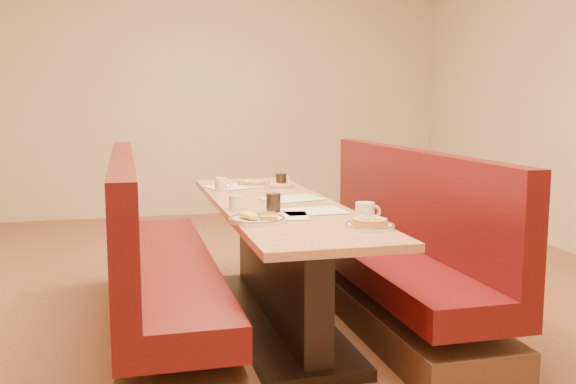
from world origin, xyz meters
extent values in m
plane|color=#9E6647|center=(0.00, 0.00, 0.00)|extent=(8.00, 8.00, 0.00)
cube|color=beige|center=(0.00, 4.00, 1.40)|extent=(6.00, 0.04, 2.80)
cube|color=black|center=(0.00, 0.00, 0.03)|extent=(0.55, 1.88, 0.06)
cube|color=black|center=(0.00, 0.00, 0.35)|extent=(0.15, 1.75, 0.71)
cube|color=tan|center=(0.00, 0.00, 0.73)|extent=(0.70, 2.50, 0.04)
cube|color=#4C3326|center=(-0.68, 0.00, 0.10)|extent=(0.55, 2.50, 0.20)
cube|color=#530E14|center=(-0.68, 0.00, 0.37)|extent=(0.55, 2.50, 0.16)
cube|color=#530E14|center=(-0.89, 0.00, 0.75)|extent=(0.12, 2.50, 0.60)
cube|color=#4C3326|center=(0.68, 0.00, 0.10)|extent=(0.55, 2.50, 0.20)
cube|color=#530E14|center=(0.68, 0.00, 0.37)|extent=(0.55, 2.50, 0.16)
cube|color=#530E14|center=(0.89, 0.00, 0.75)|extent=(0.12, 2.50, 0.60)
cube|color=#FBE6C4|center=(-0.12, -0.46, 0.75)|extent=(0.38, 0.31, 0.00)
cube|color=#FBE6C4|center=(0.12, -0.36, 0.75)|extent=(0.35, 0.27, 0.00)
cube|color=#FBE6C4|center=(-0.12, 0.76, 0.75)|extent=(0.48, 0.41, 0.00)
cube|color=#FBE6C4|center=(0.12, 0.11, 0.75)|extent=(0.41, 0.35, 0.00)
cylinder|color=white|center=(0.25, -0.87, 0.76)|extent=(0.24, 0.24, 0.02)
torus|color=brown|center=(0.25, -0.87, 0.77)|extent=(0.24, 0.24, 0.01)
cylinder|color=#D2954B|center=(0.25, -0.87, 0.77)|extent=(0.18, 0.18, 0.02)
cylinder|color=#D2954B|center=(0.25, -0.87, 0.79)|extent=(0.17, 0.17, 0.01)
cylinder|color=beige|center=(0.28, -0.84, 0.80)|extent=(0.03, 0.03, 0.01)
cylinder|color=beige|center=(0.22, -0.84, 0.80)|extent=(0.03, 0.03, 0.01)
cylinder|color=beige|center=(0.22, -0.89, 0.80)|extent=(0.03, 0.03, 0.01)
cylinder|color=beige|center=(0.27, -0.90, 0.80)|extent=(0.03, 0.03, 0.01)
cylinder|color=white|center=(-0.24, -0.58, 0.76)|extent=(0.29, 0.29, 0.02)
torus|color=brown|center=(-0.24, -0.58, 0.77)|extent=(0.28, 0.28, 0.01)
ellipsoid|color=yellow|center=(-0.29, -0.59, 0.79)|extent=(0.07, 0.07, 0.04)
ellipsoid|color=yellow|center=(-0.27, -0.63, 0.79)|extent=(0.06, 0.06, 0.03)
ellipsoid|color=yellow|center=(-0.30, -0.54, 0.78)|extent=(0.06, 0.06, 0.03)
cylinder|color=brown|center=(-0.20, -0.57, 0.78)|extent=(0.10, 0.03, 0.02)
cylinder|color=brown|center=(-0.19, -0.54, 0.78)|extent=(0.10, 0.03, 0.02)
cube|color=gold|center=(-0.19, -0.63, 0.78)|extent=(0.10, 0.08, 0.02)
cylinder|color=white|center=(0.15, 0.57, 0.76)|extent=(0.22, 0.22, 0.02)
torus|color=brown|center=(0.15, 0.57, 0.77)|extent=(0.22, 0.22, 0.01)
cylinder|color=#E3A050|center=(0.15, 0.57, 0.78)|extent=(0.15, 0.15, 0.02)
ellipsoid|color=yellow|center=(0.13, 0.59, 0.78)|extent=(0.05, 0.05, 0.02)
cylinder|color=white|center=(0.02, 0.79, 0.76)|extent=(0.24, 0.24, 0.02)
torus|color=brown|center=(0.02, 0.79, 0.77)|extent=(0.24, 0.24, 0.01)
cylinder|color=#E3A050|center=(0.02, 0.79, 0.78)|extent=(0.17, 0.17, 0.02)
ellipsoid|color=yellow|center=(-0.01, 0.81, 0.79)|extent=(0.05, 0.05, 0.02)
cylinder|color=white|center=(0.27, -0.74, 0.80)|extent=(0.10, 0.10, 0.10)
torus|color=white|center=(0.33, -0.74, 0.80)|extent=(0.07, 0.02, 0.07)
cylinder|color=black|center=(0.27, -0.74, 0.85)|extent=(0.08, 0.08, 0.01)
cylinder|color=white|center=(-0.28, -0.17, 0.79)|extent=(0.07, 0.07, 0.08)
torus|color=white|center=(-0.24, -0.18, 0.79)|extent=(0.06, 0.02, 0.05)
cylinder|color=black|center=(-0.28, -0.17, 0.82)|extent=(0.06, 0.06, 0.01)
cylinder|color=white|center=(0.21, 0.75, 0.79)|extent=(0.07, 0.07, 0.08)
torus|color=white|center=(0.25, 0.74, 0.79)|extent=(0.06, 0.03, 0.06)
cylinder|color=black|center=(0.21, 0.75, 0.82)|extent=(0.06, 0.06, 0.01)
cylinder|color=white|center=(-0.25, 0.60, 0.79)|extent=(0.08, 0.08, 0.09)
torus|color=white|center=(-0.20, 0.60, 0.79)|extent=(0.06, 0.02, 0.06)
cylinder|color=black|center=(-0.25, 0.60, 0.83)|extent=(0.07, 0.07, 0.01)
cylinder|color=black|center=(-0.10, -0.35, 0.80)|extent=(0.07, 0.07, 0.11)
cylinder|color=silver|center=(-0.10, -0.35, 0.80)|extent=(0.08, 0.08, 0.11)
cylinder|color=black|center=(0.18, 0.64, 0.80)|extent=(0.07, 0.07, 0.10)
cylinder|color=silver|center=(0.18, 0.64, 0.80)|extent=(0.07, 0.07, 0.10)
camera|label=1|loc=(-0.87, -3.69, 1.35)|focal=40.00mm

